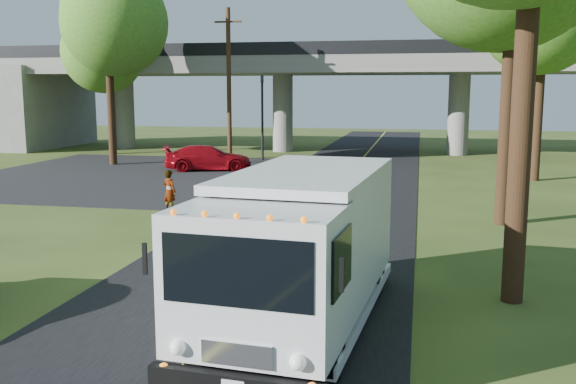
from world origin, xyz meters
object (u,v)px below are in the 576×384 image
(utility_pole, at_px, (229,85))
(step_van, at_px, (300,245))
(tree_left_lot, at_px, (110,26))
(traffic_signal, at_px, (262,108))
(red_sedan, at_px, (208,158))
(pedestrian, at_px, (169,191))
(tree_right_far, at_px, (550,2))
(tree_left_far, at_px, (111,42))

(utility_pole, height_order, step_van, utility_pole)
(tree_left_lot, bearing_deg, traffic_signal, 28.11)
(tree_left_lot, bearing_deg, utility_pole, 18.97)
(traffic_signal, height_order, red_sedan, traffic_signal)
(traffic_signal, distance_m, pedestrian, 17.43)
(tree_right_far, bearing_deg, red_sedan, 177.41)
(tree_right_far, relative_size, red_sedan, 2.33)
(utility_pole, distance_m, tree_left_lot, 7.43)
(tree_left_lot, relative_size, pedestrian, 6.91)
(utility_pole, xyz_separation_m, tree_left_lot, (-6.29, -2.16, 3.31))
(tree_left_far, bearing_deg, traffic_signal, -9.65)
(traffic_signal, relative_size, step_van, 0.74)
(tree_left_far, distance_m, pedestrian, 23.33)
(tree_right_far, height_order, pedestrian, tree_right_far)
(tree_right_far, height_order, red_sedan, tree_right_far)
(red_sedan, bearing_deg, pedestrian, 174.79)
(tree_left_lot, height_order, pedestrian, tree_left_lot)
(utility_pole, bearing_deg, pedestrian, -81.23)
(traffic_signal, height_order, tree_right_far, tree_right_far)
(tree_left_lot, distance_m, tree_left_far, 6.72)
(tree_left_far, bearing_deg, step_van, -57.93)
(red_sedan, bearing_deg, traffic_signal, -35.04)
(pedestrian, bearing_deg, red_sedan, -54.73)
(traffic_signal, bearing_deg, tree_right_far, -22.07)
(step_van, bearing_deg, tree_left_far, 126.89)
(pedestrian, bearing_deg, utility_pole, -58.19)
(tree_left_far, xyz_separation_m, pedestrian, (11.64, -19.07, -6.69))
(pedestrian, bearing_deg, tree_left_far, -35.55)
(traffic_signal, xyz_separation_m, step_van, (7.46, -27.30, -1.65))
(tree_left_lot, bearing_deg, red_sedan, -11.48)
(tree_right_far, relative_size, step_van, 1.57)
(tree_left_lot, bearing_deg, tree_right_far, -4.97)
(step_van, bearing_deg, tree_right_far, 74.69)
(tree_left_lot, distance_m, step_van, 28.43)
(tree_left_lot, height_order, step_van, tree_left_lot)
(tree_left_far, bearing_deg, utility_pole, -22.43)
(traffic_signal, bearing_deg, tree_left_lot, -151.89)
(step_van, height_order, red_sedan, step_van)
(traffic_signal, relative_size, red_sedan, 1.10)
(red_sedan, bearing_deg, tree_left_far, 34.03)
(utility_pole, bearing_deg, traffic_signal, 53.13)
(tree_right_far, distance_m, step_van, 23.50)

